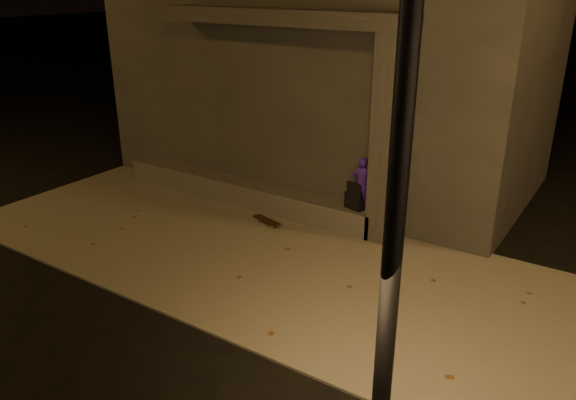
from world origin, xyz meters
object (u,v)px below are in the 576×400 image
Objects in this scene: backpack at (356,199)px; skateboard at (267,221)px; column at (391,142)px; skateboarder at (362,184)px.

skateboard is at bearing -140.96° from backpack.
backpack is 0.73× the size of skateboard.
backpack is (-0.60, 0.00, -1.17)m from column.
skateboarder is (-0.50, 0.00, -0.85)m from column.
skateboarder is at bearing 16.22° from backpack.
skateboarder reaches higher than skateboard.
column reaches higher than skateboarder.
column is 2.84m from skateboard.
skateboarder is at bearing 180.00° from column.
skateboarder is at bearing 36.98° from skateboard.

